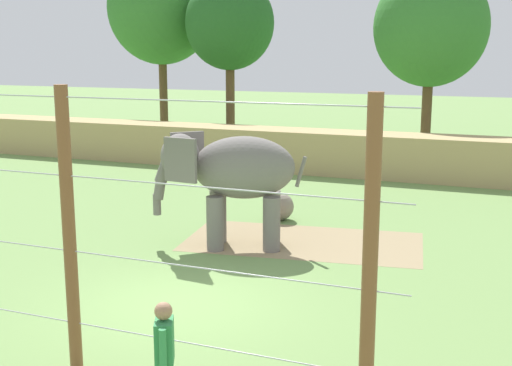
% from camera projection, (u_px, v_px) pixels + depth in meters
% --- Properties ---
extents(ground_plane, '(120.00, 120.00, 0.00)m').
position_uv_depth(ground_plane, '(180.00, 303.00, 12.40)').
color(ground_plane, '#6B8E4C').
extents(dirt_patch, '(6.11, 3.74, 0.01)m').
position_uv_depth(dirt_patch, '(303.00, 242.00, 16.33)').
color(dirt_patch, '#937F5B').
rests_on(dirt_patch, ground).
extents(embankment_wall, '(36.00, 1.80, 1.60)m').
position_uv_depth(embankment_wall, '(355.00, 154.00, 24.97)').
color(embankment_wall, tan).
rests_on(embankment_wall, ground).
extents(elephant, '(3.52, 2.14, 2.72)m').
position_uv_depth(elephant, '(232.00, 173.00, 15.63)').
color(elephant, slate).
rests_on(elephant, ground).
extents(enrichment_ball, '(0.77, 0.77, 0.77)m').
position_uv_depth(enrichment_ball, '(280.00, 206.00, 18.34)').
color(enrichment_ball, gray).
rests_on(enrichment_ball, ground).
extents(cable_fence, '(9.28, 0.19, 4.19)m').
position_uv_depth(cable_fence, '(76.00, 234.00, 9.33)').
color(cable_fence, brown).
rests_on(cable_fence, ground).
extents(zookeeper, '(0.38, 0.55, 1.67)m').
position_uv_depth(zookeeper, '(165.00, 360.00, 8.11)').
color(zookeeper, tan).
rests_on(zookeeper, ground).
extents(tree_left_of_centre, '(5.61, 5.61, 9.76)m').
position_uv_depth(tree_left_of_centre, '(161.00, 8.00, 34.78)').
color(tree_left_of_centre, brown).
rests_on(tree_left_of_centre, ground).
extents(tree_behind_wall, '(4.33, 4.33, 8.21)m').
position_uv_depth(tree_behind_wall, '(230.00, 24.00, 32.12)').
color(tree_behind_wall, brown).
rests_on(tree_behind_wall, ground).
extents(tree_right_of_centre, '(4.88, 4.88, 8.18)m').
position_uv_depth(tree_right_of_centre, '(431.00, 27.00, 28.33)').
color(tree_right_of_centre, brown).
rests_on(tree_right_of_centre, ground).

